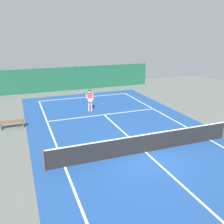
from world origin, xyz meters
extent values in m
plane|color=slate|center=(0.00, 0.00, 0.00)|extent=(36.00, 36.00, 0.00)
cube|color=#1E478C|center=(0.00, 0.00, 0.00)|extent=(11.02, 26.60, 0.01)
cube|color=white|center=(0.00, 11.90, 0.01)|extent=(8.22, 0.10, 0.01)
cube|color=white|center=(-4.11, 0.00, 0.01)|extent=(0.10, 23.80, 0.01)
cube|color=white|center=(4.11, 0.00, 0.01)|extent=(0.10, 23.80, 0.01)
cube|color=white|center=(0.00, 6.40, 0.01)|extent=(8.22, 0.10, 0.01)
cube|color=white|center=(0.00, 0.00, 0.01)|extent=(0.10, 12.80, 0.01)
cube|color=white|center=(0.00, 11.75, 0.01)|extent=(0.10, 0.30, 0.01)
cube|color=black|center=(0.00, 0.00, 0.47)|extent=(9.92, 0.03, 0.95)
cube|color=white|center=(0.00, 0.00, 0.97)|extent=(9.92, 0.04, 0.05)
cylinder|color=#47474C|center=(-5.01, 0.00, 0.55)|extent=(0.10, 0.10, 1.10)
cylinder|color=#47474C|center=(5.01, 0.00, 0.55)|extent=(0.10, 0.10, 1.10)
cube|color=#195138|center=(0.00, 15.28, 1.20)|extent=(16.22, 0.06, 2.40)
cylinder|color=#595B60|center=(-4.05, 15.34, 1.35)|extent=(0.08, 0.08, 2.70)
cylinder|color=#595B60|center=(0.00, 15.34, 1.35)|extent=(0.08, 0.08, 2.70)
cylinder|color=#595B60|center=(4.05, 15.34, 1.35)|extent=(0.08, 0.08, 2.70)
cylinder|color=#595B60|center=(8.11, 15.34, 1.35)|extent=(0.08, 0.08, 2.70)
cube|color=#234C1E|center=(0.00, 15.88, 0.55)|extent=(14.60, 0.70, 1.10)
cylinder|color=#D8AD8C|center=(-0.58, 7.66, 0.41)|extent=(0.12, 0.12, 0.82)
cylinder|color=#D8AD8C|center=(-0.78, 7.69, 0.41)|extent=(0.12, 0.12, 0.82)
cylinder|color=white|center=(-0.68, 7.67, 0.90)|extent=(0.40, 0.40, 0.22)
cube|color=#D1384C|center=(-0.68, 7.67, 1.10)|extent=(0.38, 0.25, 0.56)
sphere|color=#D8AD8C|center=(-0.68, 7.67, 1.53)|extent=(0.22, 0.22, 0.22)
cylinder|color=black|center=(-0.68, 7.67, 1.62)|extent=(0.23, 0.23, 0.04)
cylinder|color=#D8AD8C|center=(-0.46, 7.64, 1.13)|extent=(0.09, 0.09, 0.58)
cylinder|color=#D8AD8C|center=(-0.93, 7.59, 1.13)|extent=(0.16, 0.53, 0.41)
cylinder|color=black|center=(-1.02, 7.30, 1.02)|extent=(0.07, 0.28, 0.13)
torus|color=teal|center=(-1.02, 7.30, 1.24)|extent=(0.32, 0.17, 0.29)
sphere|color=#CCDB33|center=(0.81, 9.23, 0.03)|extent=(0.07, 0.07, 0.07)
cube|color=maroon|center=(-1.07, 18.13, 0.72)|extent=(2.28, 4.38, 0.80)
cube|color=#2D333D|center=(-1.07, 18.13, 1.40)|extent=(1.74, 2.06, 0.56)
cylinder|color=black|center=(-0.02, 16.94, 0.32)|extent=(0.29, 0.66, 0.64)
cylinder|color=black|center=(-1.81, 16.73, 0.32)|extent=(0.29, 0.66, 0.64)
cylinder|color=black|center=(-0.33, 19.53, 0.32)|extent=(0.29, 0.66, 0.64)
cylinder|color=black|center=(-2.12, 19.31, 0.32)|extent=(0.29, 0.66, 0.64)
cube|color=brown|center=(-6.31, 5.96, 0.45)|extent=(1.60, 0.40, 0.08)
cube|color=#4C4C51|center=(-6.96, 5.96, 0.23)|extent=(0.08, 0.36, 0.45)
cube|color=#4C4C51|center=(-5.66, 5.96, 0.23)|extent=(0.08, 0.36, 0.45)
camera|label=1|loc=(-5.70, -10.14, 5.87)|focal=40.22mm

